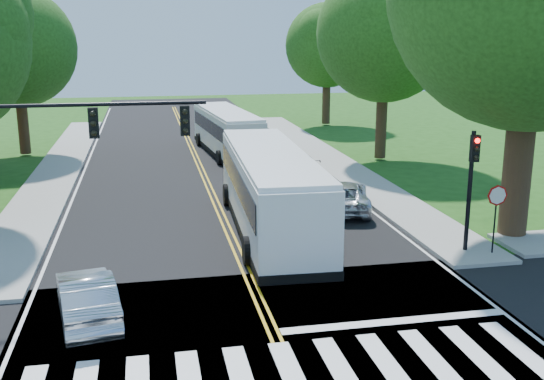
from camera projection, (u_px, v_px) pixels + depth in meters
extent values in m
plane|color=#1B4711|center=(286.00, 362.00, 15.69)|extent=(140.00, 140.00, 0.00)
cube|color=black|center=(210.00, 190.00, 32.82)|extent=(14.00, 96.00, 0.01)
cube|color=black|center=(286.00, 362.00, 15.68)|extent=(60.00, 12.00, 0.01)
cube|color=gold|center=(203.00, 174.00, 36.62)|extent=(0.36, 70.00, 0.01)
cube|color=silver|center=(81.00, 179.00, 35.33)|extent=(0.12, 70.00, 0.01)
cube|color=silver|center=(317.00, 169.00, 37.92)|extent=(0.12, 70.00, 0.01)
cube|color=silver|center=(291.00, 372.00, 15.21)|extent=(12.60, 3.00, 0.01)
cube|color=silver|center=(395.00, 321.00, 17.87)|extent=(6.60, 0.40, 0.01)
cube|color=gray|center=(59.00, 168.00, 37.88)|extent=(2.60, 40.00, 0.15)
cube|color=gray|center=(327.00, 158.00, 41.05)|extent=(2.60, 40.00, 0.15)
cylinder|color=#321F14|center=(518.00, 159.00, 24.64)|extent=(1.10, 1.10, 6.00)
cylinder|color=#321F14|center=(23.00, 120.00, 41.58)|extent=(0.70, 0.70, 4.40)
sphere|color=#327221|center=(16.00, 47.00, 40.46)|extent=(7.60, 7.60, 7.60)
cylinder|color=#321F14|center=(381.00, 119.00, 40.09)|extent=(0.70, 0.70, 5.00)
sphere|color=#327221|center=(385.00, 33.00, 38.83)|extent=(8.40, 8.40, 8.40)
cylinder|color=#321F14|center=(326.00, 98.00, 55.58)|extent=(0.70, 0.70, 4.40)
sphere|color=#327221|center=(327.00, 45.00, 54.49)|extent=(7.20, 7.20, 7.20)
cylinder|color=black|center=(93.00, 105.00, 19.60)|extent=(7.00, 0.12, 0.12)
cube|color=black|center=(94.00, 123.00, 19.59)|extent=(0.30, 0.22, 0.95)
cube|color=black|center=(185.00, 121.00, 20.12)|extent=(0.30, 0.22, 0.95)
cylinder|color=black|center=(469.00, 192.00, 22.87)|extent=(0.16, 0.16, 4.40)
cube|color=black|center=(475.00, 148.00, 22.35)|extent=(0.30, 0.22, 0.95)
sphere|color=#FF0A05|center=(478.00, 141.00, 22.14)|extent=(0.18, 0.18, 0.18)
cylinder|color=black|center=(494.00, 223.00, 22.81)|extent=(0.06, 0.06, 2.20)
cylinder|color=#A50A07|center=(497.00, 195.00, 22.53)|extent=(0.76, 0.04, 0.76)
cube|color=silver|center=(270.00, 191.00, 25.78)|extent=(3.19, 12.67, 2.93)
cube|color=black|center=(270.00, 178.00, 25.65)|extent=(3.23, 11.80, 1.01)
cube|color=black|center=(250.00, 154.00, 31.76)|extent=(2.61, 0.20, 1.71)
cube|color=orange|center=(250.00, 135.00, 31.53)|extent=(1.81, 0.17, 0.34)
cube|color=black|center=(270.00, 222.00, 26.09)|extent=(3.24, 12.77, 0.32)
cube|color=silver|center=(270.00, 154.00, 25.41)|extent=(3.12, 12.29, 0.23)
cylinder|color=black|center=(285.00, 192.00, 30.25)|extent=(0.38, 1.04, 1.02)
cylinder|color=black|center=(227.00, 195.00, 29.82)|extent=(0.38, 1.04, 1.02)
cylinder|color=black|center=(325.00, 246.00, 22.59)|extent=(0.38, 1.04, 1.02)
cylinder|color=black|center=(248.00, 251.00, 22.16)|extent=(0.38, 1.04, 1.02)
cube|color=silver|center=(227.00, 132.00, 42.31)|extent=(3.42, 11.37, 2.61)
cube|color=black|center=(227.00, 125.00, 42.20)|extent=(3.42, 10.60, 0.90)
cube|color=black|center=(210.00, 117.00, 47.49)|extent=(2.32, 0.31, 1.52)
cube|color=orange|center=(210.00, 105.00, 47.29)|extent=(1.62, 0.25, 0.30)
cube|color=black|center=(227.00, 149.00, 42.59)|extent=(3.48, 11.48, 0.28)
cube|color=silver|center=(226.00, 112.00, 41.99)|extent=(3.34, 11.04, 0.21)
cylinder|color=black|center=(233.00, 138.00, 46.34)|extent=(0.38, 0.94, 0.91)
cylinder|color=black|center=(199.00, 139.00, 45.66)|extent=(0.38, 0.94, 0.91)
cylinder|color=black|center=(258.00, 155.00, 39.72)|extent=(0.38, 0.94, 0.91)
cylinder|color=black|center=(220.00, 158.00, 39.03)|extent=(0.38, 0.94, 0.91)
imported|color=#B9BCC1|center=(87.00, 297.00, 17.82)|extent=(2.18, 4.38, 1.38)
imported|color=silver|center=(343.00, 196.00, 28.99)|extent=(3.41, 5.26, 1.35)
imported|color=black|center=(299.00, 164.00, 36.57)|extent=(1.77, 4.10, 1.18)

